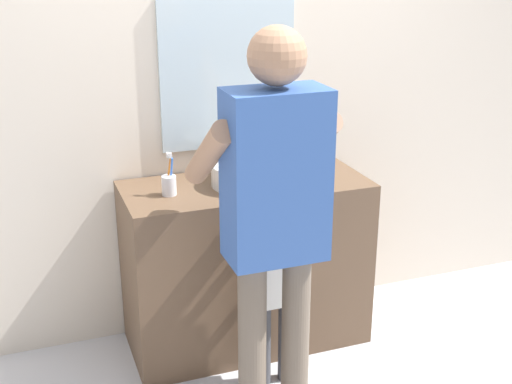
# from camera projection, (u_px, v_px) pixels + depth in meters

# --- Properties ---
(ground_plane) EXTENTS (14.00, 14.00, 0.00)m
(ground_plane) POSITION_uv_depth(u_px,v_px,m) (266.00, 368.00, 3.46)
(ground_plane) COLOR silver
(back_wall) EXTENTS (4.40, 0.10, 2.70)m
(back_wall) POSITION_uv_depth(u_px,v_px,m) (225.00, 82.00, 3.54)
(back_wall) COLOR beige
(back_wall) RESTS_ON ground
(vanity_cabinet) EXTENTS (1.24, 0.54, 0.90)m
(vanity_cabinet) POSITION_uv_depth(u_px,v_px,m) (246.00, 264.00, 3.57)
(vanity_cabinet) COLOR brown
(vanity_cabinet) RESTS_ON ground
(sink_basin) EXTENTS (0.36, 0.36, 0.11)m
(sink_basin) POSITION_uv_depth(u_px,v_px,m) (247.00, 174.00, 3.38)
(sink_basin) COLOR silver
(sink_basin) RESTS_ON vanity_cabinet
(faucet) EXTENTS (0.18, 0.14, 0.18)m
(faucet) POSITION_uv_depth(u_px,v_px,m) (233.00, 157.00, 3.56)
(faucet) COLOR #B7BABF
(faucet) RESTS_ON vanity_cabinet
(toothbrush_cup) EXTENTS (0.07, 0.07, 0.21)m
(toothbrush_cup) POSITION_uv_depth(u_px,v_px,m) (169.00, 184.00, 3.24)
(toothbrush_cup) COLOR silver
(toothbrush_cup) RESTS_ON vanity_cabinet
(child_toddler) EXTENTS (0.29, 0.29, 0.95)m
(child_toddler) POSITION_uv_depth(u_px,v_px,m) (274.00, 277.00, 3.18)
(child_toddler) COLOR #47474C
(child_toddler) RESTS_ON ground
(adult_parent) EXTENTS (0.54, 0.57, 1.75)m
(adult_parent) POSITION_uv_depth(u_px,v_px,m) (274.00, 201.00, 2.75)
(adult_parent) COLOR #6B5B4C
(adult_parent) RESTS_ON ground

